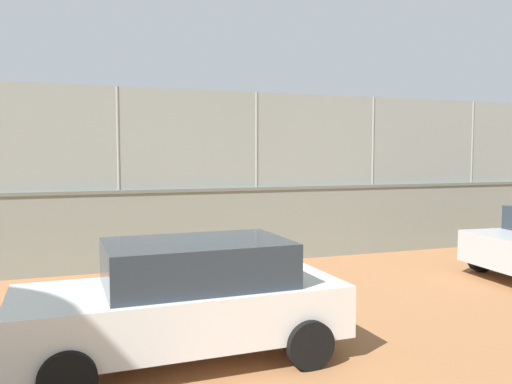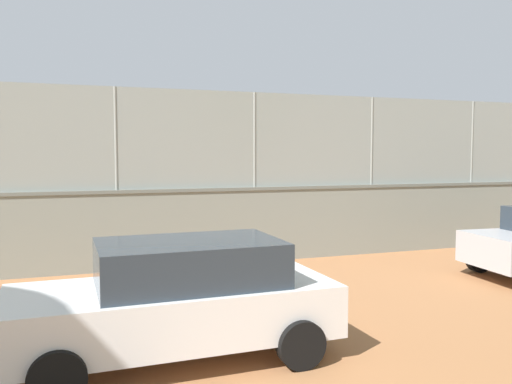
{
  "view_description": "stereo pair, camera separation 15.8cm",
  "coord_description": "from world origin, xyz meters",
  "px_view_note": "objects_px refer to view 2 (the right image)",
  "views": [
    {
      "loc": [
        5.93,
        23.4,
        2.67
      ],
      "look_at": [
        -0.11,
        5.79,
        1.33
      ],
      "focal_mm": 36.44,
      "sensor_mm": 36.0,
      "label": 1
    },
    {
      "loc": [
        5.78,
        23.46,
        2.67
      ],
      "look_at": [
        -0.11,
        5.79,
        1.33
      ],
      "focal_mm": 36.44,
      "sensor_mm": 36.0,
      "label": 2
    }
  ],
  "objects_px": {
    "player_at_service_line": "(352,197)",
    "sports_ball": "(334,226)",
    "courtside_bench": "(374,225)",
    "parked_car_white": "(179,298)",
    "player_foreground_swinging": "(125,190)"
  },
  "relations": [
    {
      "from": "player_at_service_line",
      "to": "courtside_bench",
      "type": "xyz_separation_m",
      "value": [
        1.33,
        3.87,
        -0.53
      ]
    },
    {
      "from": "player_at_service_line",
      "to": "parked_car_white",
      "type": "xyz_separation_m",
      "value": [
        8.89,
        11.53,
        -0.18
      ]
    },
    {
      "from": "player_foreground_swinging",
      "to": "sports_ball",
      "type": "distance_m",
      "value": 10.89
    },
    {
      "from": "sports_ball",
      "to": "courtside_bench",
      "type": "bearing_deg",
      "value": 91.98
    },
    {
      "from": "parked_car_white",
      "to": "courtside_bench",
      "type": "bearing_deg",
      "value": -134.6
    },
    {
      "from": "parked_car_white",
      "to": "player_foreground_swinging",
      "type": "bearing_deg",
      "value": -92.28
    },
    {
      "from": "courtside_bench",
      "to": "parked_car_white",
      "type": "relative_size",
      "value": 0.38
    },
    {
      "from": "sports_ball",
      "to": "courtside_bench",
      "type": "distance_m",
      "value": 2.62
    },
    {
      "from": "player_at_service_line",
      "to": "parked_car_white",
      "type": "height_order",
      "value": "player_at_service_line"
    },
    {
      "from": "parked_car_white",
      "to": "sports_ball",
      "type": "bearing_deg",
      "value": -126.06
    },
    {
      "from": "player_foreground_swinging",
      "to": "courtside_bench",
      "type": "relative_size",
      "value": 1.02
    },
    {
      "from": "sports_ball",
      "to": "player_at_service_line",
      "type": "bearing_deg",
      "value": -138.0
    },
    {
      "from": "player_foreground_swinging",
      "to": "player_at_service_line",
      "type": "bearing_deg",
      "value": 138.32
    },
    {
      "from": "player_at_service_line",
      "to": "player_foreground_swinging",
      "type": "distance_m",
      "value": 10.9
    },
    {
      "from": "player_at_service_line",
      "to": "sports_ball",
      "type": "height_order",
      "value": "player_at_service_line"
    }
  ]
}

